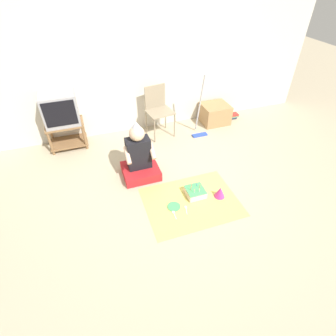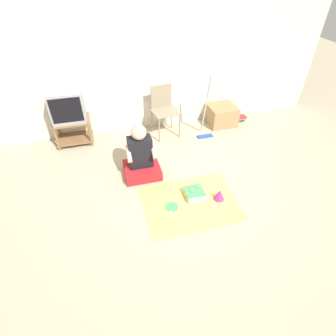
# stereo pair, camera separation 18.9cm
# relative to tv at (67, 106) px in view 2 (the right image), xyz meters

# --- Properties ---
(ground_plane) EXTENTS (16.00, 16.00, 0.00)m
(ground_plane) POSITION_rel_tv_xyz_m (1.48, -1.73, -0.70)
(ground_plane) COLOR tan
(wall_back) EXTENTS (6.40, 0.06, 2.55)m
(wall_back) POSITION_rel_tv_xyz_m (1.48, 0.24, 0.57)
(wall_back) COLOR beige
(wall_back) RESTS_ON ground_plane
(tv_stand) EXTENTS (0.61, 0.42, 0.45)m
(tv_stand) POSITION_rel_tv_xyz_m (0.00, -0.00, -0.43)
(tv_stand) COLOR olive
(tv_stand) RESTS_ON ground_plane
(tv) EXTENTS (0.53, 0.41, 0.50)m
(tv) POSITION_rel_tv_xyz_m (0.00, 0.00, 0.00)
(tv) COLOR #99999E
(tv) RESTS_ON tv_stand
(folding_chair) EXTENTS (0.49, 0.45, 0.88)m
(folding_chair) POSITION_rel_tv_xyz_m (1.59, -0.09, -0.18)
(folding_chair) COLOR gray
(folding_chair) RESTS_ON ground_plane
(cardboard_box_stack) EXTENTS (0.51, 0.47, 0.37)m
(cardboard_box_stack) POSITION_rel_tv_xyz_m (2.76, -0.06, -0.52)
(cardboard_box_stack) COLOR #A87F51
(cardboard_box_stack) RESTS_ON ground_plane
(dust_mop) EXTENTS (0.28, 0.26, 1.14)m
(dust_mop) POSITION_rel_tv_xyz_m (2.28, -0.38, -0.38)
(dust_mop) COLOR #2D4CB2
(dust_mop) RESTS_ON ground_plane
(book_pile) EXTENTS (0.19, 0.15, 0.10)m
(book_pile) POSITION_rel_tv_xyz_m (3.19, -0.04, -0.65)
(book_pile) COLOR #333338
(book_pile) RESTS_ON ground_plane
(person_seated) EXTENTS (0.53, 0.49, 0.89)m
(person_seated) POSITION_rel_tv_xyz_m (0.98, -1.13, -0.41)
(person_seated) COLOR red
(person_seated) RESTS_ON ground_plane
(party_cloth) EXTENTS (1.25, 0.95, 0.01)m
(party_cloth) POSITION_rel_tv_xyz_m (1.48, -1.93, -0.70)
(party_cloth) COLOR #EAD666
(party_cloth) RESTS_ON ground_plane
(birthday_cake) EXTENTS (0.25, 0.25, 0.17)m
(birthday_cake) POSITION_rel_tv_xyz_m (1.58, -1.82, -0.64)
(birthday_cake) COLOR #F4E0C6
(birthday_cake) RESTS_ON party_cloth
(party_hat_blue) EXTENTS (0.15, 0.15, 0.16)m
(party_hat_blue) POSITION_rel_tv_xyz_m (1.89, -1.96, -0.62)
(party_hat_blue) COLOR #CC338C
(party_hat_blue) RESTS_ON party_cloth
(paper_plate) EXTENTS (0.17, 0.17, 0.01)m
(paper_plate) POSITION_rel_tv_xyz_m (1.23, -1.94, -0.69)
(paper_plate) COLOR #4CB266
(paper_plate) RESTS_ON party_cloth
(plastic_spoon_near) EXTENTS (0.05, 0.14, 0.01)m
(plastic_spoon_near) POSITION_rel_tv_xyz_m (1.37, -2.01, -0.69)
(plastic_spoon_near) COLOR white
(plastic_spoon_near) RESTS_ON party_cloth
(plastic_spoon_far) EXTENTS (0.04, 0.15, 0.01)m
(plastic_spoon_far) POSITION_rel_tv_xyz_m (1.19, -2.04, -0.69)
(plastic_spoon_far) COLOR white
(plastic_spoon_far) RESTS_ON party_cloth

